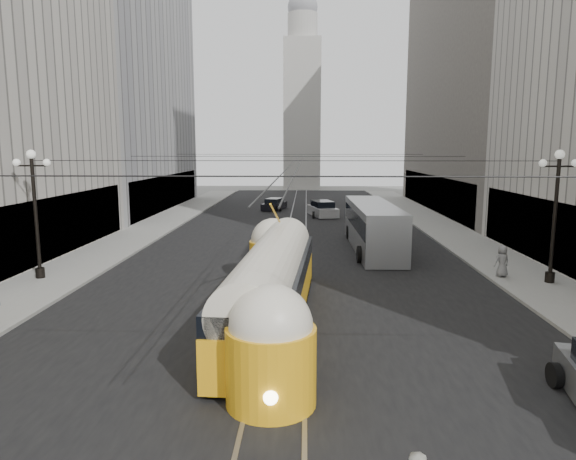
# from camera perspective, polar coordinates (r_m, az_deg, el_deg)

# --- Properties ---
(road) EXTENTS (20.00, 85.00, 0.02)m
(road) POSITION_cam_1_polar(r_m,az_deg,el_deg) (39.70, 0.93, -0.50)
(road) COLOR black
(road) RESTS_ON ground
(sidewalk_left) EXTENTS (4.00, 72.00, 0.15)m
(sidewalk_left) POSITION_cam_1_polar(r_m,az_deg,el_deg) (44.98, -14.45, 0.44)
(sidewalk_left) COLOR gray
(sidewalk_left) RESTS_ON ground
(sidewalk_right) EXTENTS (4.00, 72.00, 0.15)m
(sidewalk_right) POSITION_cam_1_polar(r_m,az_deg,el_deg) (44.58, 16.63, 0.27)
(sidewalk_right) COLOR gray
(sidewalk_right) RESTS_ON ground
(rail_left) EXTENTS (0.12, 85.00, 0.04)m
(rail_left) POSITION_cam_1_polar(r_m,az_deg,el_deg) (39.72, -0.15, -0.49)
(rail_left) COLOR gray
(rail_left) RESTS_ON ground
(rail_right) EXTENTS (0.12, 85.00, 0.04)m
(rail_right) POSITION_cam_1_polar(r_m,az_deg,el_deg) (39.69, 2.01, -0.51)
(rail_right) COLOR gray
(rail_right) RESTS_ON ground
(building_left_far) EXTENTS (12.60, 28.60, 28.60)m
(building_left_far) POSITION_cam_1_polar(r_m,az_deg,el_deg) (58.96, -19.36, 16.08)
(building_left_far) COLOR #999999
(building_left_far) RESTS_ON ground
(building_right_far) EXTENTS (12.60, 32.60, 32.60)m
(building_right_far) POSITION_cam_1_polar(r_m,az_deg,el_deg) (58.75, 22.27, 17.92)
(building_right_far) COLOR #514C47
(building_right_far) RESTS_ON ground
(distant_tower) EXTENTS (6.00, 6.00, 31.36)m
(distant_tower) POSITION_cam_1_polar(r_m,az_deg,el_deg) (87.06, 1.59, 14.56)
(distant_tower) COLOR #B2AFA8
(distant_tower) RESTS_ON ground
(lamppost_left_mid) EXTENTS (1.86, 0.44, 6.37)m
(lamppost_left_mid) POSITION_cam_1_polar(r_m,az_deg,el_deg) (28.18, -26.29, 2.34)
(lamppost_left_mid) COLOR black
(lamppost_left_mid) RESTS_ON sidewalk_left
(lamppost_right_mid) EXTENTS (1.86, 0.44, 6.37)m
(lamppost_right_mid) POSITION_cam_1_polar(r_m,az_deg,el_deg) (27.49, 27.57, 2.10)
(lamppost_right_mid) COLOR black
(lamppost_right_mid) RESTS_ON sidewalk_right
(catenary) EXTENTS (25.00, 72.00, 0.23)m
(catenary) POSITION_cam_1_polar(r_m,az_deg,el_deg) (38.15, 1.10, 7.99)
(catenary) COLOR black
(catenary) RESTS_ON ground
(streetcar) EXTENTS (3.10, 14.88, 3.24)m
(streetcar) POSITION_cam_1_polar(r_m,az_deg,el_deg) (19.33, -1.76, -5.92)
(streetcar) COLOR #F4AA15
(streetcar) RESTS_ON ground
(city_bus) EXTENTS (2.78, 11.93, 3.02)m
(city_bus) POSITION_cam_1_polar(r_m,az_deg,el_deg) (33.96, 9.41, 0.58)
(city_bus) COLOR #989B9D
(city_bus) RESTS_ON ground
(sedan_white_far) EXTENTS (3.11, 5.17, 1.52)m
(sedan_white_far) POSITION_cam_1_polar(r_m,az_deg,el_deg) (50.43, 3.85, 2.31)
(sedan_white_far) COLOR #BEBEBE
(sedan_white_far) RESTS_ON ground
(sedan_dark_far) EXTENTS (2.69, 4.31, 1.27)m
(sedan_dark_far) POSITION_cam_1_polar(r_m,az_deg,el_deg) (55.67, -1.54, 2.84)
(sedan_dark_far) COLOR black
(sedan_dark_far) RESTS_ON ground
(pedestrian_crossing_a) EXTENTS (0.70, 0.76, 1.75)m
(pedestrian_crossing_a) POSITION_cam_1_polar(r_m,az_deg,el_deg) (12.99, -2.08, -16.97)
(pedestrian_crossing_a) COLOR black
(pedestrian_crossing_a) RESTS_ON ground
(pedestrian_sidewalk_right) EXTENTS (0.89, 0.70, 1.61)m
(pedestrian_sidewalk_right) POSITION_cam_1_polar(r_m,az_deg,el_deg) (28.09, 22.70, -3.21)
(pedestrian_sidewalk_right) COLOR slate
(pedestrian_sidewalk_right) RESTS_ON sidewalk_right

